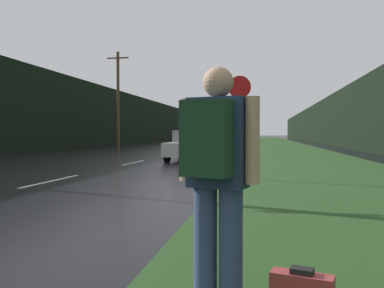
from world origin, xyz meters
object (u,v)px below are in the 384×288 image
car_passing_near (192,146)px  delivery_truck (219,130)px  stop_sign (240,118)px  hitchhiker_with_backpack (216,172)px

car_passing_near → delivery_truck: size_ratio=0.58×
stop_sign → delivery_truck: (-7.22, 61.80, 0.26)m
stop_sign → hitchhiker_with_backpack: bearing=-87.8°
hitchhiker_with_backpack → delivery_truck: size_ratio=0.21×
stop_sign → delivery_truck: 62.22m
delivery_truck → stop_sign: bearing=-83.3°
hitchhiker_with_backpack → delivery_truck: (-7.55, 70.20, 0.98)m
hitchhiker_with_backpack → car_passing_near: hitchhiker_with_backpack is taller
stop_sign → delivery_truck: bearing=96.7°
car_passing_near → hitchhiker_with_backpack: bearing=100.7°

